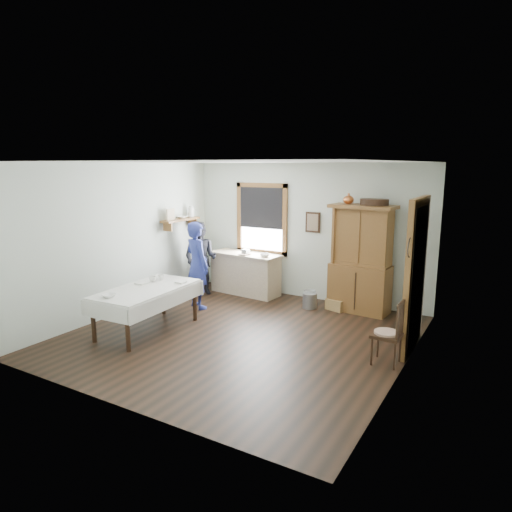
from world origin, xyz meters
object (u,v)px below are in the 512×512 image
china_hutch (361,259)px  wicker_basket (337,304)px  dining_table (147,309)px  pail (310,301)px  work_counter (246,273)px  woman_blue (197,268)px  figure_dark (201,261)px  spindle_chair (387,332)px

china_hutch → wicker_basket: bearing=-156.5°
dining_table → pail: (1.80, 2.42, -0.21)m
work_counter → pail: (1.57, -0.25, -0.28)m
woman_blue → china_hutch: bearing=-131.0°
pail → wicker_basket: pail is taller
wicker_basket → figure_dark: 2.93m
china_hutch → dining_table: bearing=-130.2°
china_hutch → pail: size_ratio=6.79×
woman_blue → wicker_basket: bearing=-130.0°
china_hutch → spindle_chair: 2.33m
china_hutch → figure_dark: (-3.22, -0.52, -0.28)m
pail → dining_table: bearing=-126.7°
woman_blue → spindle_chair: bearing=-167.7°
spindle_chair → figure_dark: size_ratio=0.64×
dining_table → wicker_basket: (2.28, 2.57, -0.26)m
wicker_basket → pail: bearing=-162.3°
pail → woman_blue: woman_blue is taller
wicker_basket → figure_dark: size_ratio=0.25×
china_hutch → wicker_basket: china_hutch is taller
spindle_chair → china_hutch: bearing=118.3°
woman_blue → work_counter: bearing=-79.1°
spindle_chair → wicker_basket: bearing=128.0°
work_counter → wicker_basket: work_counter is taller
pail → wicker_basket: 0.50m
woman_blue → figure_dark: (-0.52, 0.79, -0.06)m
figure_dark → dining_table: bearing=-87.1°
pail → work_counter: bearing=170.9°
wicker_basket → woman_blue: 2.69m
wicker_basket → china_hutch: bearing=19.2°
pail → figure_dark: bearing=-174.3°
work_counter → wicker_basket: 2.07m
woman_blue → figure_dark: 0.95m
china_hutch → wicker_basket: (-0.38, -0.13, -0.88)m
pail → woman_blue: 2.20m
work_counter → woman_blue: size_ratio=0.99×
china_hutch → dining_table: china_hutch is taller
china_hutch → spindle_chair: (1.02, -2.02, -0.53)m
pail → woman_blue: (-1.85, -1.03, 0.61)m
china_hutch → spindle_chair: size_ratio=2.19×
spindle_chair → figure_dark: (-4.24, 1.50, 0.25)m
wicker_basket → woman_blue: size_ratio=0.23×
woman_blue → figure_dark: bearing=-33.6°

